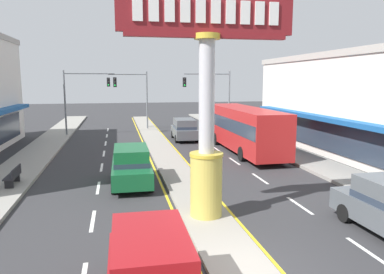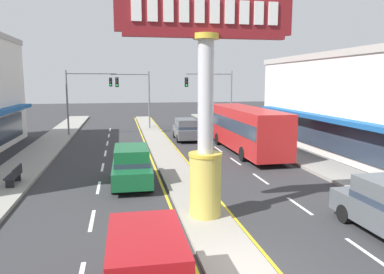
# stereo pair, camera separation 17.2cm
# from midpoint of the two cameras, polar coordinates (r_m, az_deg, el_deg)

# --- Properties ---
(ground_plane) EXTENTS (160.00, 160.00, 0.00)m
(ground_plane) POSITION_cam_midpoint_polar(r_m,az_deg,el_deg) (10.77, 7.33, -20.38)
(ground_plane) COLOR #303033
(median_strip) EXTENTS (1.89, 52.00, 0.14)m
(median_strip) POSITION_cam_midpoint_polar(r_m,az_deg,el_deg) (27.54, -4.87, -2.08)
(median_strip) COLOR gray
(median_strip) RESTS_ON ground
(sidewalk_left) EXTENTS (2.71, 60.00, 0.18)m
(sidewalk_left) POSITION_cam_midpoint_polar(r_m,az_deg,el_deg) (26.04, -24.19, -3.41)
(sidewalk_left) COLOR gray
(sidewalk_left) RESTS_ON ground
(sidewalk_right) EXTENTS (2.71, 60.00, 0.18)m
(sidewalk_right) POSITION_cam_midpoint_polar(r_m,az_deg,el_deg) (28.11, 13.97, -2.05)
(sidewalk_right) COLOR gray
(sidewalk_right) RESTS_ON ground
(lane_markings) EXTENTS (8.63, 52.00, 0.01)m
(lane_markings) POSITION_cam_midpoint_polar(r_m,az_deg,el_deg) (26.24, -4.52, -2.76)
(lane_markings) COLOR silver
(lane_markings) RESTS_ON ground
(district_sign) EXTENTS (6.40, 1.27, 8.38)m
(district_sign) POSITION_cam_midpoint_polar(r_m,az_deg,el_deg) (13.43, 1.93, 5.00)
(district_sign) COLOR gold
(district_sign) RESTS_ON median_strip
(storefront_right) EXTENTS (10.39, 22.16, 7.21)m
(storefront_right) POSITION_cam_midpoint_polar(r_m,az_deg,el_deg) (29.68, 27.38, 4.64)
(storefront_right) COLOR silver
(storefront_right) RESTS_ON ground
(traffic_light_left_side) EXTENTS (4.86, 0.46, 6.20)m
(traffic_light_left_side) POSITION_cam_midpoint_polar(r_m,az_deg,el_deg) (36.02, -16.58, 6.83)
(traffic_light_left_side) COLOR slate
(traffic_light_left_side) RESTS_ON ground
(traffic_light_right_side) EXTENTS (4.86, 0.46, 6.20)m
(traffic_light_right_side) POSITION_cam_midpoint_polar(r_m,az_deg,el_deg) (36.83, 3.06, 7.21)
(traffic_light_right_side) COLOR slate
(traffic_light_right_side) RESTS_ON ground
(traffic_light_median_far) EXTENTS (4.20, 0.46, 6.20)m
(traffic_light_median_far) POSITION_cam_midpoint_polar(r_m,az_deg,el_deg) (39.46, -9.35, 7.13)
(traffic_light_median_far) COLOR slate
(traffic_light_median_far) RESTS_ON ground
(bus_near_right_lane) EXTENTS (2.60, 11.21, 3.26)m
(bus_near_right_lane) POSITION_cam_midpoint_polar(r_m,az_deg,el_deg) (27.14, 7.92, 1.55)
(bus_near_right_lane) COLOR #B21E1E
(bus_near_right_lane) RESTS_ON ground
(suv_near_left_lane) EXTENTS (2.10, 4.67, 1.90)m
(suv_near_left_lane) POSITION_cam_midpoint_polar(r_m,az_deg,el_deg) (32.46, -1.35, 1.23)
(suv_near_left_lane) COLOR #4C5156
(suv_near_left_lane) RESTS_ON ground
(suv_mid_left_lane) EXTENTS (2.02, 4.63, 1.90)m
(suv_mid_left_lane) POSITION_cam_midpoint_polar(r_m,az_deg,el_deg) (18.88, -9.69, -4.37)
(suv_mid_left_lane) COLOR #14562D
(suv_mid_left_lane) RESTS_ON ground
(street_bench) EXTENTS (0.48, 1.60, 0.88)m
(street_bench) POSITION_cam_midpoint_polar(r_m,az_deg,el_deg) (20.03, -26.25, -5.39)
(street_bench) COLOR #232328
(street_bench) RESTS_ON sidewalk_left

